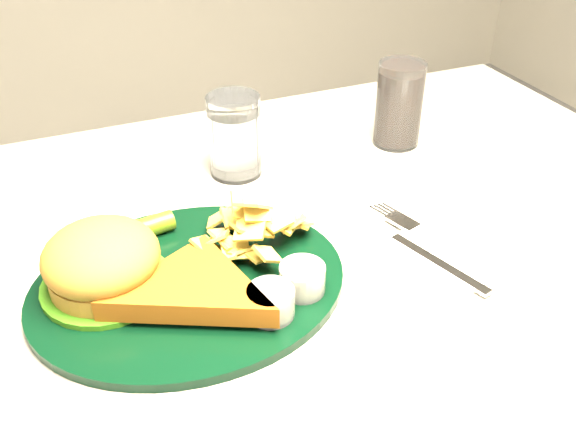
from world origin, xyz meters
The scene contains 5 objects.
dinner_plate centered at (-0.09, -0.02, 0.79)m, with size 0.33×0.27×0.07m, color black, non-canonical shape.
water_glass centered at (0.04, 0.19, 0.81)m, with size 0.07×0.07×0.11m, color white.
cola_glass centered at (0.28, 0.18, 0.81)m, with size 0.07×0.07×0.12m, color black.
fork_napkin centered at (0.17, -0.08, 0.76)m, with size 0.13×0.17×0.01m, color white, non-canonical shape.
spoon centered at (-0.13, -0.06, 0.75)m, with size 0.04×0.15×0.01m, color white, non-canonical shape.
Camera 1 is at (-0.19, -0.53, 1.19)m, focal length 40.00 mm.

